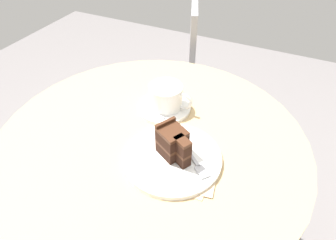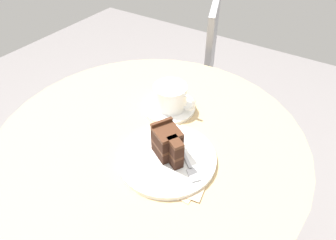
{
  "view_description": "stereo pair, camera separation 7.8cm",
  "coord_description": "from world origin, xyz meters",
  "px_view_note": "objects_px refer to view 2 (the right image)",
  "views": [
    {
      "loc": [
        0.29,
        -0.49,
        1.31
      ],
      "look_at": [
        0.03,
        0.04,
        0.8
      ],
      "focal_mm": 32.0,
      "sensor_mm": 36.0,
      "label": 1
    },
    {
      "loc": [
        0.35,
        -0.46,
        1.31
      ],
      "look_at": [
        0.03,
        0.04,
        0.8
      ],
      "focal_mm": 32.0,
      "sensor_mm": 36.0,
      "label": 2
    }
  ],
  "objects_px": {
    "fork": "(188,163)",
    "napkin": "(179,172)",
    "saucer": "(169,107)",
    "cake_slice": "(168,143)",
    "cake_plate": "(167,158)",
    "coffee_cup": "(171,96)",
    "teaspoon": "(152,108)",
    "cafe_chair": "(190,78)"
  },
  "relations": [
    {
      "from": "fork",
      "to": "napkin",
      "type": "bearing_deg",
      "value": -64.61
    },
    {
      "from": "saucer",
      "to": "fork",
      "type": "height_order",
      "value": "fork"
    },
    {
      "from": "saucer",
      "to": "cake_slice",
      "type": "relative_size",
      "value": 1.6
    },
    {
      "from": "cake_plate",
      "to": "fork",
      "type": "xyz_separation_m",
      "value": [
        0.05,
        0.01,
        0.01
      ]
    },
    {
      "from": "saucer",
      "to": "napkin",
      "type": "distance_m",
      "value": 0.25
    },
    {
      "from": "cake_slice",
      "to": "fork",
      "type": "bearing_deg",
      "value": 0.18
    },
    {
      "from": "fork",
      "to": "napkin",
      "type": "xyz_separation_m",
      "value": [
        -0.01,
        -0.03,
        -0.01
      ]
    },
    {
      "from": "coffee_cup",
      "to": "cake_plate",
      "type": "xyz_separation_m",
      "value": [
        0.1,
        -0.17,
        -0.04
      ]
    },
    {
      "from": "fork",
      "to": "napkin",
      "type": "distance_m",
      "value": 0.03
    },
    {
      "from": "teaspoon",
      "to": "fork",
      "type": "xyz_separation_m",
      "value": [
        0.19,
        -0.13,
        0.0
      ]
    },
    {
      "from": "cafe_chair",
      "to": "fork",
      "type": "bearing_deg",
      "value": 7.38
    },
    {
      "from": "saucer",
      "to": "cake_plate",
      "type": "xyz_separation_m",
      "value": [
        0.11,
        -0.17,
        0.0
      ]
    },
    {
      "from": "napkin",
      "to": "cafe_chair",
      "type": "bearing_deg",
      "value": 117.19
    },
    {
      "from": "teaspoon",
      "to": "cafe_chair",
      "type": "distance_m",
      "value": 0.61
    },
    {
      "from": "cake_plate",
      "to": "fork",
      "type": "bearing_deg",
      "value": 7.77
    },
    {
      "from": "cake_slice",
      "to": "fork",
      "type": "distance_m",
      "value": 0.07
    },
    {
      "from": "fork",
      "to": "cafe_chair",
      "type": "xyz_separation_m",
      "value": [
        -0.36,
        0.66,
        -0.24
      ]
    },
    {
      "from": "coffee_cup",
      "to": "napkin",
      "type": "bearing_deg",
      "value": -52.68
    },
    {
      "from": "cafe_chair",
      "to": "napkin",
      "type": "bearing_deg",
      "value": 6.01
    },
    {
      "from": "saucer",
      "to": "fork",
      "type": "relative_size",
      "value": 1.26
    },
    {
      "from": "saucer",
      "to": "cake_slice",
      "type": "distance_m",
      "value": 0.2
    },
    {
      "from": "napkin",
      "to": "teaspoon",
      "type": "bearing_deg",
      "value": 140.55
    },
    {
      "from": "saucer",
      "to": "napkin",
      "type": "height_order",
      "value": "saucer"
    },
    {
      "from": "cake_slice",
      "to": "cafe_chair",
      "type": "relative_size",
      "value": 0.11
    },
    {
      "from": "saucer",
      "to": "coffee_cup",
      "type": "relative_size",
      "value": 1.2
    },
    {
      "from": "teaspoon",
      "to": "napkin",
      "type": "relative_size",
      "value": 0.62
    },
    {
      "from": "cake_plate",
      "to": "napkin",
      "type": "xyz_separation_m",
      "value": [
        0.05,
        -0.02,
        -0.0
      ]
    },
    {
      "from": "cake_plate",
      "to": "cafe_chair",
      "type": "relative_size",
      "value": 0.26
    },
    {
      "from": "coffee_cup",
      "to": "cake_slice",
      "type": "xyz_separation_m",
      "value": [
        0.1,
        -0.17,
        0.0
      ]
    },
    {
      "from": "saucer",
      "to": "napkin",
      "type": "relative_size",
      "value": 1.02
    },
    {
      "from": "fork",
      "to": "coffee_cup",
      "type": "bearing_deg",
      "value": 172.95
    },
    {
      "from": "napkin",
      "to": "fork",
      "type": "bearing_deg",
      "value": 75.17
    },
    {
      "from": "cake_slice",
      "to": "napkin",
      "type": "distance_m",
      "value": 0.07
    },
    {
      "from": "teaspoon",
      "to": "cake_plate",
      "type": "distance_m",
      "value": 0.19
    },
    {
      "from": "fork",
      "to": "cafe_chair",
      "type": "height_order",
      "value": "cafe_chair"
    },
    {
      "from": "coffee_cup",
      "to": "teaspoon",
      "type": "distance_m",
      "value": 0.07
    },
    {
      "from": "saucer",
      "to": "teaspoon",
      "type": "distance_m",
      "value": 0.05
    },
    {
      "from": "cake_plate",
      "to": "saucer",
      "type": "bearing_deg",
      "value": 121.66
    },
    {
      "from": "coffee_cup",
      "to": "teaspoon",
      "type": "height_order",
      "value": "coffee_cup"
    },
    {
      "from": "saucer",
      "to": "cafe_chair",
      "type": "distance_m",
      "value": 0.59
    },
    {
      "from": "cake_slice",
      "to": "cafe_chair",
      "type": "bearing_deg",
      "value": 114.76
    },
    {
      "from": "coffee_cup",
      "to": "cafe_chair",
      "type": "bearing_deg",
      "value": 112.64
    }
  ]
}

